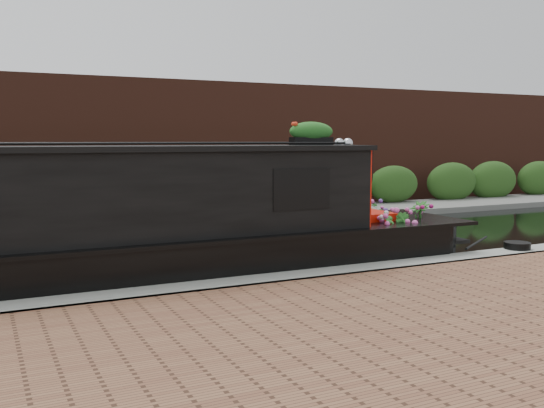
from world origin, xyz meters
name	(u,v)px	position (x,y,z in m)	size (l,w,h in m)	color
ground	(192,256)	(0.00, 0.00, 0.00)	(80.00, 80.00, 0.00)	black
near_bank_coping	(266,295)	(0.00, -3.30, 0.00)	(40.00, 0.60, 0.50)	gray
near_bank_pavers	(447,393)	(0.00, -7.00, 0.00)	(40.00, 7.00, 0.50)	brown
far_bank_path	(139,227)	(0.00, 4.20, 0.00)	(40.00, 2.40, 0.34)	slate
far_hedge	(130,223)	(0.00, 5.10, 0.00)	(40.00, 1.10, 2.80)	#244818
far_brick_wall	(114,214)	(0.00, 7.20, 0.00)	(40.00, 1.00, 8.00)	#4A2419
narrowboat	(111,235)	(-1.89, -1.99, 0.81)	(11.65, 2.13, 2.72)	black
rope_fender	(440,246)	(4.35, -1.99, 0.16)	(0.32, 0.32, 0.40)	brown
coiled_mooring_rope	(517,245)	(5.07, -3.19, 0.31)	(0.46, 0.46, 0.12)	black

